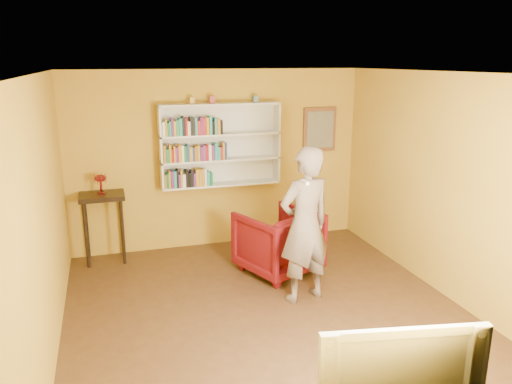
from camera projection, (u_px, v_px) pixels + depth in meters
room_shell at (270, 233)px, 5.40m from camera, size 5.30×5.80×2.88m
bookshelf at (220, 145)px, 7.48m from camera, size 1.80×0.29×1.23m
books_row_lower at (187, 178)px, 7.36m from camera, size 0.71×0.19×0.27m
books_row_middle at (195, 153)px, 7.29m from camera, size 0.93×0.19×0.27m
books_row_upper at (192, 127)px, 7.19m from camera, size 0.87×0.19×0.27m
ornament_left at (192, 101)px, 7.14m from camera, size 0.07×0.07×0.10m
ornament_centre at (212, 100)px, 7.22m from camera, size 0.08×0.08×0.11m
ornament_right at (255, 99)px, 7.41m from camera, size 0.07×0.07×0.10m
framed_painting at (320, 129)px, 7.95m from camera, size 0.55×0.05×0.70m
console_table at (103, 206)px, 7.04m from camera, size 0.62×0.47×1.01m
ruby_lustre at (100, 180)px, 6.94m from camera, size 0.17×0.17×0.28m
armchair at (278, 242)px, 6.78m from camera, size 1.22×1.24×0.87m
person at (305, 225)px, 5.87m from camera, size 0.77×0.59×1.88m
game_remote at (305, 182)px, 5.36m from camera, size 0.04×0.15×0.04m
television at (396, 363)px, 3.42m from camera, size 1.16×0.36×0.66m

